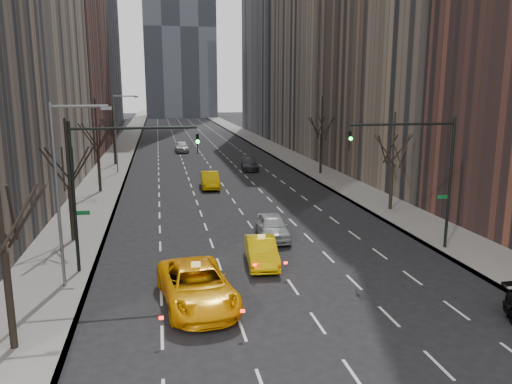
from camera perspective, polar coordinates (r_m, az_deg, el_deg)
ground at (r=18.76m, az=11.07°, el=-19.82°), size 400.00×400.00×0.00m
sidewalk_left at (r=85.49m, az=-15.00°, el=4.79°), size 4.50×320.00×0.15m
sidewalk_right at (r=87.28m, az=1.32°, el=5.32°), size 4.50×320.00×0.15m
bld_left_far at (r=83.06m, az=-22.79°, el=19.31°), size 14.00×28.00×44.00m
tree_lw_a at (r=20.43m, az=-26.80°, el=-6.28°), size 3.36×3.50×8.28m
tree_lw_b at (r=33.76m, az=-20.53°, el=0.66°), size 3.36×3.50×7.82m
tree_lw_c at (r=49.39m, az=-17.62°, el=4.51°), size 3.36×3.50×8.74m
tree_lw_d at (r=67.26m, az=-15.93°, el=5.97°), size 3.36×3.50×7.36m
tree_rw_b at (r=41.49m, az=15.32°, el=2.92°), size 3.36×3.50×7.82m
tree_rw_c at (r=58.00m, az=7.47°, el=5.94°), size 3.36×3.50×8.74m
traffic_mast_left at (r=27.21m, az=-16.78°, el=2.20°), size 6.69×0.39×8.00m
traffic_mast_right at (r=31.16m, az=18.81°, el=3.22°), size 6.69×0.39×8.00m
streetlight_near at (r=25.47m, az=-21.10°, el=1.59°), size 2.83×0.22×9.00m
streetlight_far at (r=60.04m, az=-15.46°, el=7.33°), size 2.83×0.22×9.00m
taxi_suv at (r=23.38m, az=-6.77°, el=-10.59°), size 3.76×6.86×1.82m
taxi_sedan at (r=28.31m, az=0.62°, el=-6.81°), size 2.00×4.72×1.52m
silver_sedan_ahead at (r=33.15m, az=1.86°, el=-3.96°), size 2.16×4.80×1.60m
far_taxi at (r=50.15m, az=-5.27°, el=1.37°), size 1.87×4.96×1.62m
far_suv_grey at (r=61.18m, az=-0.72°, el=3.19°), size 2.50×5.07×1.42m
far_car_white at (r=79.78m, az=-8.51°, el=5.16°), size 2.15×5.05×1.70m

